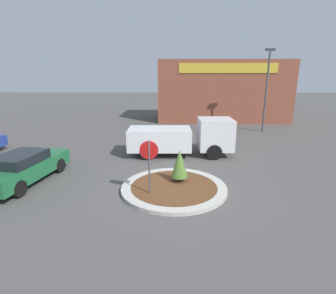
% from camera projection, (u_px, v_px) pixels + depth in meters
% --- Properties ---
extents(ground_plane, '(120.00, 120.00, 0.00)m').
position_uv_depth(ground_plane, '(174.00, 189.00, 11.10)').
color(ground_plane, '#514F4C').
extents(traffic_island, '(4.45, 4.45, 0.15)m').
position_uv_depth(traffic_island, '(174.00, 188.00, 11.08)').
color(traffic_island, '#BCB7AD').
rests_on(traffic_island, ground_plane).
extents(stop_sign, '(0.72, 0.07, 2.31)m').
position_uv_depth(stop_sign, '(149.00, 158.00, 10.03)').
color(stop_sign, '#4C4C51').
rests_on(stop_sign, ground_plane).
extents(island_shrub, '(0.73, 0.73, 1.44)m').
position_uv_depth(island_shrub, '(180.00, 163.00, 11.36)').
color(island_shrub, brown).
rests_on(island_shrub, traffic_island).
extents(utility_truck, '(6.16, 2.24, 2.19)m').
position_uv_depth(utility_truck, '(183.00, 137.00, 15.55)').
color(utility_truck, white).
rests_on(utility_truck, ground_plane).
extents(storefront_building, '(13.06, 6.07, 6.05)m').
position_uv_depth(storefront_building, '(221.00, 91.00, 27.66)').
color(storefront_building, brown).
rests_on(storefront_building, ground_plane).
extents(parked_sedan_green, '(2.41, 4.70, 1.39)m').
position_uv_depth(parked_sedan_green, '(24.00, 167.00, 11.64)').
color(parked_sedan_green, '#1E6638').
rests_on(parked_sedan_green, ground_plane).
extents(light_pole, '(0.70, 0.30, 6.66)m').
position_uv_depth(light_pole, '(267.00, 85.00, 21.20)').
color(light_pole, '#4C4C51').
rests_on(light_pole, ground_plane).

